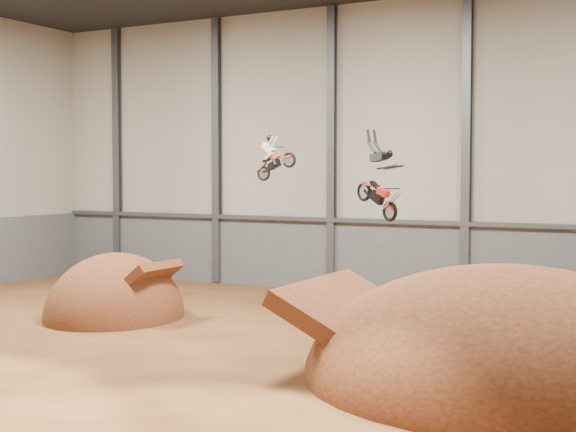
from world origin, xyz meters
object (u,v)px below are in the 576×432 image
at_px(fmx_rider_a, 279,152).
at_px(landing_ramp, 508,385).
at_px(takeoff_ramp, 115,318).
at_px(fmx_rider_b, 374,175).

bearing_deg(fmx_rider_a, landing_ramp, -24.13).
bearing_deg(fmx_rider_a, takeoff_ramp, -150.81).
bearing_deg(fmx_rider_b, landing_ramp, 8.05).
bearing_deg(takeoff_ramp, landing_ramp, -10.56).
relative_size(takeoff_ramp, landing_ramp, 0.53).
height_order(takeoff_ramp, fmx_rider_b, fmx_rider_b).
xyz_separation_m(landing_ramp, fmx_rider_b, (-4.60, 1.56, 5.79)).
relative_size(fmx_rider_a, fmx_rider_b, 0.73).
height_order(landing_ramp, fmx_rider_a, fmx_rider_a).
xyz_separation_m(takeoff_ramp, fmx_rider_b, (11.70, -1.48, 5.79)).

